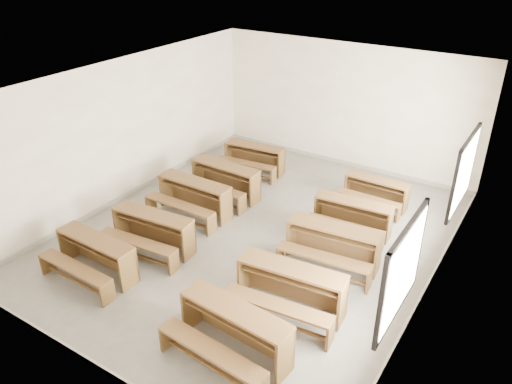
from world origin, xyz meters
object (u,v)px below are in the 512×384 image
Objects in this scene: desk_set_4 at (254,156)px; desk_set_6 at (290,286)px; desk_set_7 at (332,243)px; desk_set_3 at (224,178)px; desk_set_9 at (375,191)px; desk_set_1 at (152,229)px; desk_set_8 at (352,215)px; desk_set_2 at (193,195)px; desk_set_5 at (233,329)px; desk_set_0 at (95,254)px.

desk_set_4 is 0.87× the size of desk_set_6.
desk_set_4 is 0.90× the size of desk_set_7.
desk_set_9 is at bearing 26.34° from desk_set_3.
desk_set_7 reaches higher than desk_set_9.
desk_set_1 is 1.08× the size of desk_set_8.
desk_set_1 is 0.93× the size of desk_set_6.
desk_set_7 is (3.45, -2.64, 0.05)m from desk_set_4.
desk_set_6 is at bearing -7.55° from desk_set_1.
desk_set_2 is at bearing -141.76° from desk_set_9.
desk_set_6 reaches higher than desk_set_3.
desk_set_3 reaches higher than desk_set_8.
desk_set_1 is 0.95× the size of desk_set_5.
desk_set_5 reaches higher than desk_set_7.
desk_set_3 reaches higher than desk_set_4.
desk_set_2 is 3.44m from desk_set_8.
desk_set_6 is 2.78m from desk_set_8.
desk_set_4 is 6.35m from desk_set_5.
desk_set_8 is at bearing 19.77° from desk_set_2.
desk_set_7 is (0.26, 2.85, -0.01)m from desk_set_5.
desk_set_1 is 3.14m from desk_set_6.
desk_set_7 reaches higher than desk_set_2.
desk_set_8 is 1.36m from desk_set_9.
desk_set_3 is at bearing -154.69° from desk_set_9.
desk_set_1 is 5.04m from desk_set_9.
desk_set_2 is (0.11, 2.69, 0.02)m from desk_set_0.
desk_set_5 is 5.43m from desk_set_9.
desk_set_1 is at bearing -161.95° from desk_set_7.
desk_set_2 reaches higher than desk_set_0.
desk_set_6 is (3.33, -1.64, 0.02)m from desk_set_2.
desk_set_7 is at bearing -86.58° from desk_set_9.
desk_set_9 is at bearing 47.41° from desk_set_1.
desk_set_0 reaches higher than desk_set_4.
desk_set_1 reaches higher than desk_set_9.
desk_set_6 reaches higher than desk_set_1.
desk_set_7 reaches higher than desk_set_3.
desk_set_8 is at bearing 35.68° from desk_set_1.
desk_set_5 is 1.29× the size of desk_set_9.
desk_set_6 is 4.14m from desk_set_9.
desk_set_6 is at bearing -97.50° from desk_set_7.
desk_set_0 reaches higher than desk_set_8.
desk_set_9 is at bearing -7.15° from desk_set_4.
desk_set_7 is 2.59m from desk_set_9.
desk_set_6 is at bearing -37.84° from desk_set_3.
desk_set_8 is at bearing -29.21° from desk_set_4.
desk_set_7 is 1.27× the size of desk_set_9.
desk_set_7 is (0.04, 1.55, -0.01)m from desk_set_6.
desk_set_2 reaches higher than desk_set_3.
desk_set_4 is 1.14× the size of desk_set_9.
desk_set_1 is 2.56m from desk_set_3.
desk_set_7 is at bearing 82.88° from desk_set_6.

